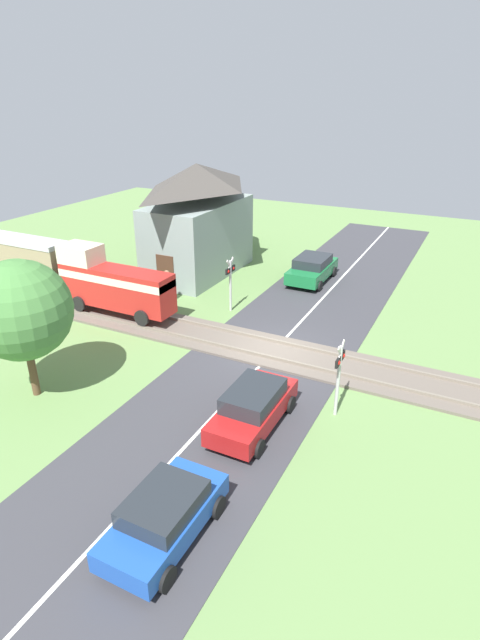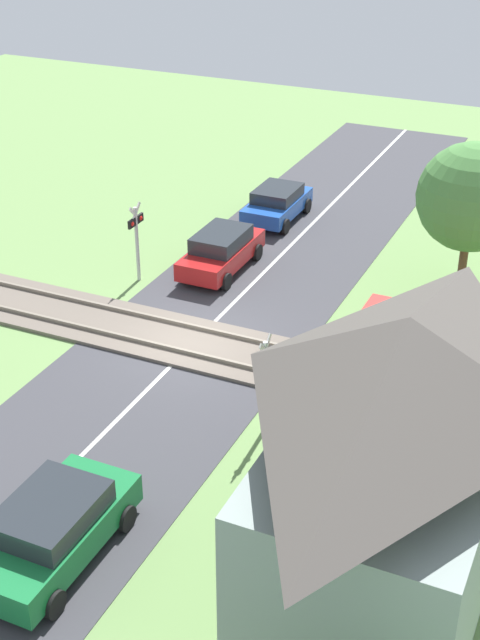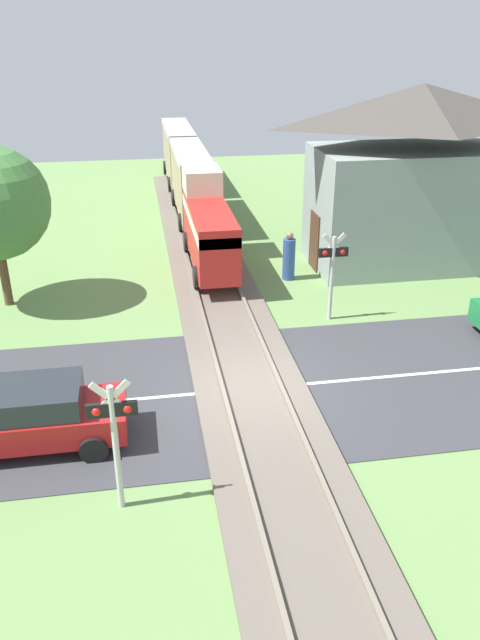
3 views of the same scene
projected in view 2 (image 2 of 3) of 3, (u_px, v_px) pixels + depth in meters
The scene contains 11 objects.
ground_plane at pixel (193, 345), 26.68m from camera, with size 60.00×60.00×0.00m, color #66894C.
road_surface at pixel (193, 344), 26.67m from camera, with size 48.00×6.40×0.02m.
track_bed at pixel (193, 343), 26.64m from camera, with size 2.80×48.00×0.24m.
car_near_crossing at pixel (221, 250), 30.84m from camera, with size 4.01×1.78×1.46m.
car_far_side at pixel (53, 528), 18.50m from camera, with size 4.18×2.04×1.49m.
car_behind_queue at pixel (277, 203), 34.91m from camera, with size 3.61×1.82×1.34m.
crossing_signal_west_approach at pixel (136, 232), 29.67m from camera, with size 0.90×0.18×2.77m.
crossing_signal_east_approach at pixel (265, 372), 21.95m from camera, with size 0.90×0.18×2.77m.
station_building at pixel (394, 476), 16.28m from camera, with size 7.72×4.07×6.46m.
pedestrian_by_station at pixel (404, 429), 21.54m from camera, with size 0.44×0.44×1.76m.
tree_roadside_hedge at pixel (471, 197), 28.14m from camera, with size 3.50×3.50×5.11m.
Camera 2 is at (20.36, 10.85, 13.49)m, focal length 50.00 mm.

